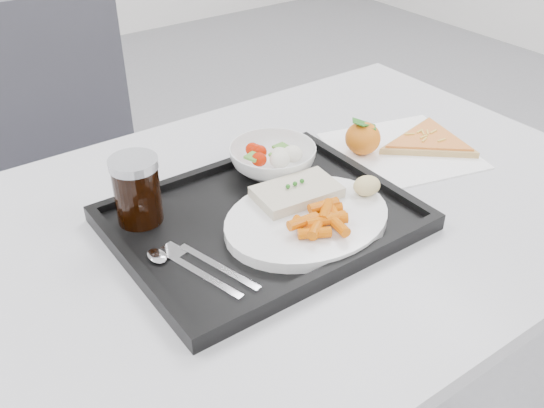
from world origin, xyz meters
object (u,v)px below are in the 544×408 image
at_px(table, 282,243).
at_px(tray, 263,220).
at_px(pizza_slice, 429,141).
at_px(salad_bowl, 272,159).
at_px(dinner_plate, 307,220).
at_px(chair, 74,161).
at_px(tangerine, 363,138).
at_px(cola_glass, 137,189).

distance_m(table, tray, 0.09).
xyz_separation_m(tray, pizza_slice, (0.42, 0.03, 0.00)).
bearing_deg(salad_bowl, dinner_plate, -107.72).
relative_size(chair, dinner_plate, 3.44).
bearing_deg(dinner_plate, tangerine, 29.55).
relative_size(dinner_plate, pizza_slice, 1.01).
bearing_deg(tangerine, salad_bowl, 171.24).
distance_m(table, chair, 0.77).
xyz_separation_m(tray, dinner_plate, (0.04, -0.06, 0.02)).
bearing_deg(tray, chair, 95.18).
bearing_deg(tangerine, cola_glass, 176.51).
relative_size(dinner_plate, cola_glass, 2.50).
xyz_separation_m(table, cola_glass, (-0.21, 0.09, 0.14)).
bearing_deg(dinner_plate, cola_glass, 141.05).
bearing_deg(tray, salad_bowl, 48.30).
distance_m(chair, cola_glass, 0.72).
bearing_deg(dinner_plate, pizza_slice, 13.14).
relative_size(chair, tangerine, 10.50).
bearing_deg(tray, pizza_slice, 4.10).
bearing_deg(table, pizza_slice, 2.36).
bearing_deg(table, tray, -163.54).
bearing_deg(chair, pizza_slice, -56.46).
distance_m(cola_glass, tangerine, 0.45).
xyz_separation_m(chair, tray, (0.07, -0.76, 0.22)).
distance_m(table, pizza_slice, 0.37).
height_order(salad_bowl, pizza_slice, salad_bowl).
relative_size(chair, salad_bowl, 6.11).
relative_size(table, pizza_slice, 4.47).
relative_size(dinner_plate, tangerine, 3.05).
bearing_deg(chair, cola_glass, -97.80).
height_order(chair, pizza_slice, chair).
bearing_deg(pizza_slice, table, -177.64).
height_order(tray, tangerine, tangerine).
distance_m(tray, pizza_slice, 0.42).
xyz_separation_m(chair, pizza_slice, (0.48, -0.73, 0.22)).
bearing_deg(chair, tangerine, -62.59).
relative_size(salad_bowl, pizza_slice, 0.57).
distance_m(tray, salad_bowl, 0.15).
distance_m(dinner_plate, pizza_slice, 0.38).
distance_m(tray, cola_glass, 0.20).
bearing_deg(table, chair, 99.04).
relative_size(tray, tangerine, 5.08).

